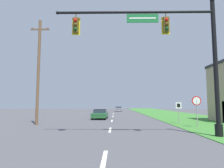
# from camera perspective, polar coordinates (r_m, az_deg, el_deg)

# --- Properties ---
(grass_verge_right) EXTENTS (10.00, 110.00, 0.04)m
(grass_verge_right) POSITION_cam_1_polar(r_m,az_deg,el_deg) (32.62, 19.23, -8.73)
(grass_verge_right) COLOR #38752D
(grass_verge_right) RESTS_ON ground
(road_center_line) EXTENTS (0.16, 34.80, 0.01)m
(road_center_line) POSITION_cam_1_polar(r_m,az_deg,el_deg) (23.04, -0.02, -10.46)
(road_center_line) COLOR silver
(road_center_line) RESTS_ON ground
(signal_mast) EXTENTS (9.93, 0.47, 8.41)m
(signal_mast) POSITION_cam_1_polar(r_m,az_deg,el_deg) (12.83, 17.79, 9.21)
(signal_mast) COLOR black
(signal_mast) RESTS_ON grass_verge_right
(car_ahead) EXTENTS (1.96, 4.50, 1.19)m
(car_ahead) POSITION_cam_1_polar(r_m,az_deg,el_deg) (26.10, -3.39, -8.58)
(car_ahead) COLOR black
(car_ahead) RESTS_ON ground
(far_car) EXTENTS (1.82, 4.36, 1.19)m
(far_car) POSITION_cam_1_polar(r_m,az_deg,el_deg) (53.72, 1.86, -7.11)
(far_car) COLOR black
(far_car) RESTS_ON ground
(stop_sign) EXTENTS (0.76, 0.07, 2.50)m
(stop_sign) POSITION_cam_1_polar(r_m,az_deg,el_deg) (17.77, 23.02, -5.41)
(stop_sign) COLOR gray
(stop_sign) RESTS_ON grass_verge_right
(route_sign_post) EXTENTS (0.55, 0.06, 2.03)m
(route_sign_post) POSITION_cam_1_polar(r_m,az_deg,el_deg) (20.40, 18.49, -6.50)
(route_sign_post) COLOR gray
(route_sign_post) RESTS_ON grass_verge_right
(utility_pole_near) EXTENTS (1.80, 0.26, 9.93)m
(utility_pole_near) POSITION_cam_1_polar(r_m,az_deg,el_deg) (19.98, -20.27, 3.89)
(utility_pole_near) COLOR brown
(utility_pole_near) RESTS_ON ground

